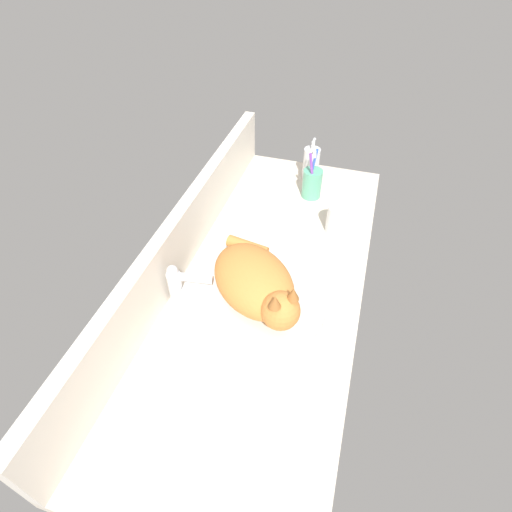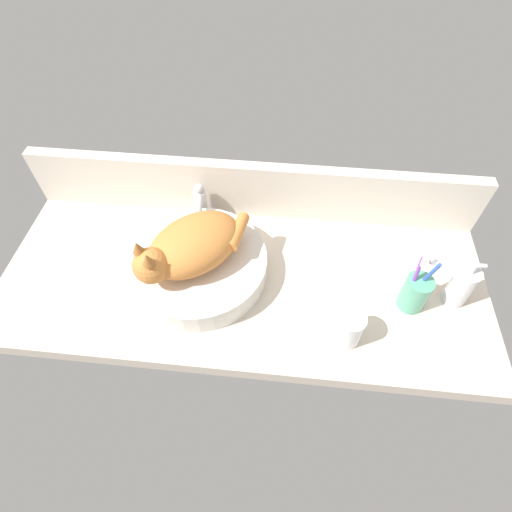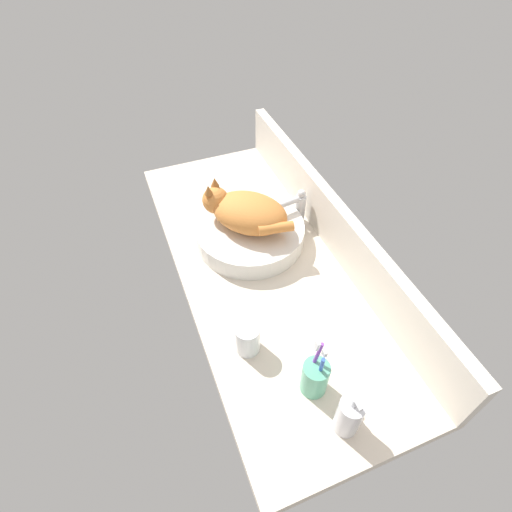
{
  "view_description": "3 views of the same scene",
  "coord_description": "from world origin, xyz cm",
  "px_view_note": "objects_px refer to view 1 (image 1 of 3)",
  "views": [
    {
      "loc": [
        -73.38,
        -19.21,
        82.02
      ],
      "look_at": [
        -0.7,
        2.66,
        9.23
      ],
      "focal_mm": 28.0,
      "sensor_mm": 36.0,
      "label": 1
    },
    {
      "loc": [
        10.02,
        -61.46,
        88.05
      ],
      "look_at": [
        3.65,
        0.25,
        9.03
      ],
      "focal_mm": 28.0,
      "sensor_mm": 36.0,
      "label": 2
    },
    {
      "loc": [
        79.73,
        -33.75,
        96.04
      ],
      "look_at": [
        3.28,
        -3.7,
        8.19
      ],
      "focal_mm": 28.0,
      "sensor_mm": 36.0,
      "label": 3
    }
  ],
  "objects_px": {
    "sink_basin": "(254,304)",
    "cat": "(257,283)",
    "water_glass": "(337,221)",
    "soap_dispenser": "(311,164)",
    "faucet": "(179,285)",
    "toothbrush_cup": "(312,183)"
  },
  "relations": [
    {
      "from": "sink_basin",
      "to": "soap_dispenser",
      "type": "distance_m",
      "value": 0.67
    },
    {
      "from": "faucet",
      "to": "water_glass",
      "type": "height_order",
      "value": "faucet"
    },
    {
      "from": "water_glass",
      "to": "sink_basin",
      "type": "bearing_deg",
      "value": 158.51
    },
    {
      "from": "soap_dispenser",
      "to": "sink_basin",
      "type": "bearing_deg",
      "value": 178.83
    },
    {
      "from": "sink_basin",
      "to": "cat",
      "type": "xyz_separation_m",
      "value": [
        -0.01,
        -0.01,
        0.09
      ]
    },
    {
      "from": "soap_dispenser",
      "to": "cat",
      "type": "bearing_deg",
      "value": 179.73
    },
    {
      "from": "faucet",
      "to": "water_glass",
      "type": "xyz_separation_m",
      "value": [
        0.41,
        -0.34,
        -0.03
      ]
    },
    {
      "from": "cat",
      "to": "faucet",
      "type": "bearing_deg",
      "value": 95.05
    },
    {
      "from": "sink_basin",
      "to": "soap_dispenser",
      "type": "xyz_separation_m",
      "value": [
        0.67,
        -0.01,
        0.03
      ]
    },
    {
      "from": "faucet",
      "to": "soap_dispenser",
      "type": "relative_size",
      "value": 0.9
    },
    {
      "from": "sink_basin",
      "to": "water_glass",
      "type": "relative_size",
      "value": 3.88
    },
    {
      "from": "sink_basin",
      "to": "cat",
      "type": "height_order",
      "value": "cat"
    },
    {
      "from": "sink_basin",
      "to": "toothbrush_cup",
      "type": "relative_size",
      "value": 1.94
    },
    {
      "from": "soap_dispenser",
      "to": "water_glass",
      "type": "distance_m",
      "value": 0.31
    },
    {
      "from": "cat",
      "to": "soap_dispenser",
      "type": "relative_size",
      "value": 1.98
    },
    {
      "from": "sink_basin",
      "to": "water_glass",
      "type": "bearing_deg",
      "value": -21.49
    },
    {
      "from": "cat",
      "to": "soap_dispenser",
      "type": "height_order",
      "value": "cat"
    },
    {
      "from": "faucet",
      "to": "sink_basin",
      "type": "bearing_deg",
      "value": -81.99
    },
    {
      "from": "faucet",
      "to": "toothbrush_cup",
      "type": "distance_m",
      "value": 0.62
    },
    {
      "from": "sink_basin",
      "to": "water_glass",
      "type": "distance_m",
      "value": 0.42
    },
    {
      "from": "sink_basin",
      "to": "toothbrush_cup",
      "type": "distance_m",
      "value": 0.55
    },
    {
      "from": "toothbrush_cup",
      "to": "water_glass",
      "type": "relative_size",
      "value": 2.0
    }
  ]
}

